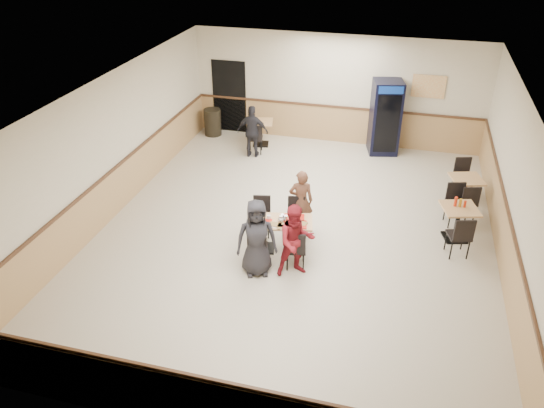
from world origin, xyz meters
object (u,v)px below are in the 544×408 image
(diner_woman_right, at_px, (296,241))
(trash_bin, at_px, (213,122))
(diner_man_opposite, at_px, (301,201))
(pepsi_cooler, at_px, (385,117))
(main_table, at_px, (280,231))
(back_table, at_px, (261,129))
(diner_woman_left, at_px, (257,238))
(side_table_near, at_px, (458,218))
(side_table_far, at_px, (465,188))
(lone_diner, at_px, (253,132))

(diner_woman_right, bearing_deg, trash_bin, 96.20)
(diner_man_opposite, relative_size, pepsi_cooler, 0.69)
(main_table, xyz_separation_m, trash_bin, (-3.33, 5.22, -0.05))
(back_table, relative_size, trash_bin, 0.99)
(main_table, relative_size, pepsi_cooler, 0.68)
(main_table, relative_size, diner_woman_left, 0.89)
(trash_bin, bearing_deg, side_table_near, -30.41)
(diner_man_opposite, distance_m, pepsi_cooler, 4.65)
(side_table_near, bearing_deg, side_table_far, 81.78)
(diner_woman_right, bearing_deg, lone_diner, 88.56)
(diner_man_opposite, height_order, pepsi_cooler, pepsi_cooler)
(back_table, distance_m, trash_bin, 1.60)
(diner_woman_right, xyz_separation_m, diner_man_opposite, (-0.23, 1.49, -0.03))
(main_table, height_order, diner_woman_right, diner_woman_right)
(main_table, relative_size, diner_man_opposite, 0.98)
(side_table_near, relative_size, back_table, 1.09)
(pepsi_cooler, bearing_deg, diner_woman_left, -119.83)
(main_table, bearing_deg, back_table, 97.98)
(diner_woman_left, xyz_separation_m, diner_man_opposite, (0.47, 1.64, -0.07))
(pepsi_cooler, bearing_deg, diner_man_opposite, -120.03)
(lone_diner, relative_size, side_table_near, 1.68)
(pepsi_cooler, height_order, trash_bin, pepsi_cooler)
(diner_man_opposite, height_order, side_table_far, diner_man_opposite)
(side_table_far, bearing_deg, diner_woman_left, -137.15)
(back_table, height_order, pepsi_cooler, pepsi_cooler)
(diner_woman_right, relative_size, back_table, 1.86)
(diner_woman_left, distance_m, back_table, 5.90)
(side_table_far, bearing_deg, trash_bin, 159.96)
(main_table, height_order, lone_diner, lone_diner)
(lone_diner, bearing_deg, trash_bin, -40.83)
(main_table, height_order, diner_woman_left, diner_woman_left)
(lone_diner, relative_size, back_table, 1.83)
(side_table_near, xyz_separation_m, trash_bin, (-6.69, 3.93, -0.10))
(lone_diner, xyz_separation_m, trash_bin, (-1.56, 1.14, -0.32))
(side_table_far, distance_m, back_table, 5.75)
(side_table_far, bearing_deg, diner_man_opposite, -150.48)
(diner_woman_right, height_order, trash_bin, diner_woman_right)
(diner_woman_left, bearing_deg, trash_bin, 96.72)
(diner_man_opposite, bearing_deg, diner_woman_right, 84.83)
(side_table_far, distance_m, pepsi_cooler, 3.29)
(diner_woman_right, height_order, side_table_far, diner_woman_right)
(lone_diner, relative_size, side_table_far, 1.72)
(main_table, distance_m, trash_bin, 6.19)
(main_table, bearing_deg, side_table_near, 9.04)
(diner_man_opposite, bearing_deg, side_table_far, -164.28)
(lone_diner, height_order, pepsi_cooler, pepsi_cooler)
(diner_woman_right, xyz_separation_m, lone_diner, (-2.23, 4.75, -0.01))
(trash_bin, bearing_deg, diner_woman_right, -57.23)
(side_table_near, relative_size, pepsi_cooler, 0.42)
(back_table, bearing_deg, side_table_far, -22.10)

